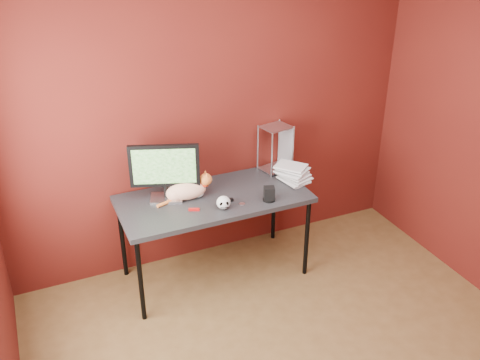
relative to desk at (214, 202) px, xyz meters
name	(u,v)px	position (x,y,z in m)	size (l,w,h in m)	color
room	(330,191)	(0.15, -1.37, 0.75)	(3.52, 3.52, 2.61)	brown
desk	(214,202)	(0.00, 0.00, 0.00)	(1.50, 0.70, 0.75)	black
monitor	(165,169)	(-0.35, 0.11, 0.31)	(0.51, 0.25, 0.46)	#BBBBC0
cat	(187,190)	(-0.20, 0.06, 0.12)	(0.46, 0.20, 0.22)	orange
skull_mug	(224,202)	(0.00, -0.20, 0.10)	(0.11, 0.11, 0.10)	silver
speaker	(269,194)	(0.38, -0.23, 0.10)	(0.10, 0.10, 0.11)	black
book_stack	(289,98)	(0.63, -0.03, 0.79)	(0.30, 0.31, 1.48)	beige
wire_rack	(275,148)	(0.67, 0.25, 0.25)	(0.27, 0.24, 0.41)	#BBBBC0
pocket_knife	(194,209)	(-0.21, -0.14, 0.06)	(0.08, 0.02, 0.02)	#A30C0C
black_gadget	(230,200)	(0.09, -0.12, 0.06)	(0.05, 0.03, 0.02)	black
washer	(242,204)	(0.16, -0.20, 0.05)	(0.04, 0.04, 0.00)	#BBBBC0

